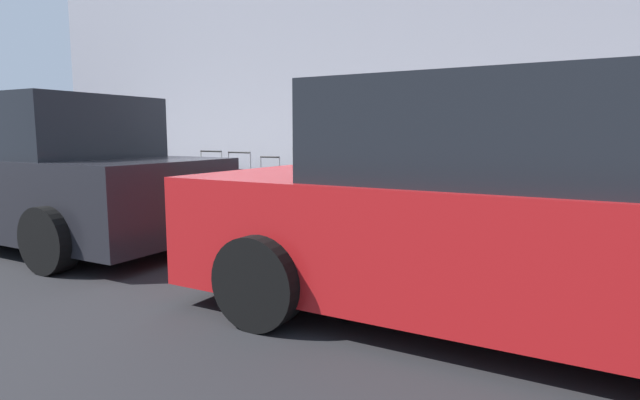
# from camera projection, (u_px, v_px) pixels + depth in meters

# --- Properties ---
(ground_plane) EXTENTS (40.00, 40.00, 0.00)m
(ground_plane) POSITION_uv_depth(u_px,v_px,m) (234.00, 228.00, 7.06)
(ground_plane) COLOR black
(sidewalk_curb) EXTENTS (18.00, 5.00, 0.14)m
(sidewalk_curb) POSITION_uv_depth(u_px,v_px,m) (325.00, 202.00, 9.16)
(sidewalk_curb) COLOR gray
(sidewalk_curb) RESTS_ON ground_plane
(suitcase_black_0) EXTENTS (0.47, 0.28, 0.59)m
(suitcase_black_0) POSITION_uv_depth(u_px,v_px,m) (497.00, 213.00, 5.75)
(suitcase_black_0) COLOR black
(suitcase_black_0) RESTS_ON sidewalk_curb
(suitcase_olive_1) EXTENTS (0.36, 0.26, 0.64)m
(suitcase_olive_1) POSITION_uv_depth(u_px,v_px,m) (450.00, 208.00, 5.96)
(suitcase_olive_1) COLOR #59601E
(suitcase_olive_1) RESTS_ON sidewalk_curb
(suitcase_maroon_2) EXTENTS (0.41, 0.20, 0.89)m
(suitcase_maroon_2) POSITION_uv_depth(u_px,v_px,m) (413.00, 204.00, 6.27)
(suitcase_maroon_2) COLOR maroon
(suitcase_maroon_2) RESTS_ON sidewalk_curb
(suitcase_red_3) EXTENTS (0.46, 0.24, 1.00)m
(suitcase_red_3) POSITION_uv_depth(u_px,v_px,m) (369.00, 198.00, 6.43)
(suitcase_red_3) COLOR red
(suitcase_red_3) RESTS_ON sidewalk_curb
(suitcase_navy_4) EXTENTS (0.35, 0.25, 0.63)m
(suitcase_navy_4) POSITION_uv_depth(u_px,v_px,m) (334.00, 200.00, 6.71)
(suitcase_navy_4) COLOR navy
(suitcase_navy_4) RESTS_ON sidewalk_curb
(suitcase_teal_5) EXTENTS (0.48, 0.24, 0.97)m
(suitcase_teal_5) POSITION_uv_depth(u_px,v_px,m) (305.00, 193.00, 7.07)
(suitcase_teal_5) COLOR #0F606B
(suitcase_teal_5) RESTS_ON sidewalk_curb
(suitcase_silver_6) EXTENTS (0.39, 0.21, 0.85)m
(suitcase_silver_6) POSITION_uv_depth(u_px,v_px,m) (270.00, 196.00, 7.27)
(suitcase_silver_6) COLOR #9EA0A8
(suitcase_silver_6) RESTS_ON sidewalk_curb
(suitcase_black_7) EXTENTS (0.47, 0.23, 0.91)m
(suitcase_black_7) POSITION_uv_depth(u_px,v_px,m) (240.00, 191.00, 7.51)
(suitcase_black_7) COLOR black
(suitcase_black_7) RESTS_ON sidewalk_curb
(suitcase_olive_8) EXTENTS (0.49, 0.23, 0.91)m
(suitcase_olive_8) POSITION_uv_depth(u_px,v_px,m) (212.00, 187.00, 7.83)
(suitcase_olive_8) COLOR #59601E
(suitcase_olive_8) RESTS_ON sidewalk_curb
(suitcase_maroon_9) EXTENTS (0.39, 0.20, 0.70)m
(suitcase_maroon_9) POSITION_uv_depth(u_px,v_px,m) (190.00, 186.00, 8.18)
(suitcase_maroon_9) COLOR maroon
(suitcase_maroon_9) RESTS_ON sidewalk_curb
(fire_hydrant) EXTENTS (0.39, 0.21, 0.79)m
(fire_hydrant) POSITION_uv_depth(u_px,v_px,m) (152.00, 178.00, 8.59)
(fire_hydrant) COLOR #99999E
(fire_hydrant) RESTS_ON sidewalk_curb
(bollard_post) EXTENTS (0.16, 0.16, 0.91)m
(bollard_post) POSITION_uv_depth(u_px,v_px,m) (122.00, 175.00, 8.75)
(bollard_post) COLOR #333338
(bollard_post) RESTS_ON sidewalk_curb
(parked_car_red_0) EXTENTS (4.56, 2.04, 1.65)m
(parked_car_red_0) POSITION_uv_depth(u_px,v_px,m) (504.00, 214.00, 3.38)
(parked_car_red_0) COLOR #AD1619
(parked_car_red_0) RESTS_ON ground_plane
(parked_car_charcoal_1) EXTENTS (4.40, 2.19, 1.72)m
(parked_car_charcoal_1) POSITION_uv_depth(u_px,v_px,m) (49.00, 176.00, 6.09)
(parked_car_charcoal_1) COLOR black
(parked_car_charcoal_1) RESTS_ON ground_plane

